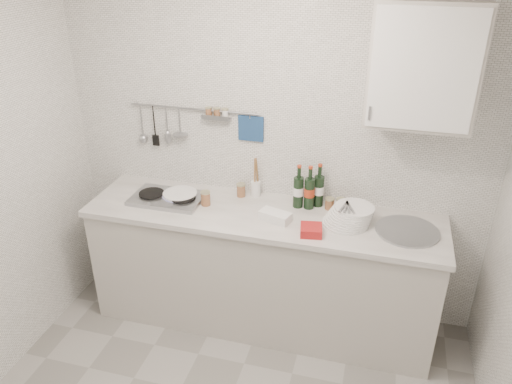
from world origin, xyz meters
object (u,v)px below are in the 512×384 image
plate_stack_hob (179,196)px  plate_stack_sink (350,215)px  wall_cabinet (423,64)px  utensil_crock (256,187)px  wine_bottles (309,186)px

plate_stack_hob → plate_stack_sink: size_ratio=0.82×
plate_stack_hob → wall_cabinet: bearing=2.9°
plate_stack_hob → plate_stack_sink: (1.21, -0.02, 0.03)m
plate_stack_hob → utensil_crock: 0.55m
wall_cabinet → plate_stack_hob: bearing=-177.1°
plate_stack_sink → wall_cabinet: bearing=17.6°
wall_cabinet → plate_stack_hob: 1.83m
wall_cabinet → utensil_crock: bearing=173.4°
plate_stack_hob → plate_stack_sink: plate_stack_sink is taller
plate_stack_sink → wine_bottles: 0.35m
wall_cabinet → plate_stack_sink: bearing=-162.4°
wine_bottles → utensil_crock: 0.41m
wall_cabinet → wine_bottles: (-0.62, 0.05, -0.87)m
wall_cabinet → plate_stack_sink: wall_cabinet is taller
plate_stack_sink → utensil_crock: (-0.69, 0.22, 0.01)m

